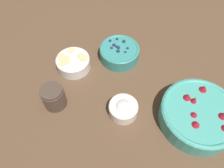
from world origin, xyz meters
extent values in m
plane|color=brown|center=(0.00, 0.00, 0.00)|extent=(4.00, 4.00, 0.00)
cylinder|color=#47AD9E|center=(-0.25, 0.15, 0.03)|extent=(0.26, 0.26, 0.07)
torus|color=#47AD9E|center=(-0.25, 0.15, 0.06)|extent=(0.26, 0.26, 0.02)
cylinder|color=#B21928|center=(-0.25, 0.15, 0.05)|extent=(0.21, 0.21, 0.02)
cone|color=#B21928|center=(-0.31, 0.19, 0.08)|extent=(0.05, 0.05, 0.03)
cone|color=#B21928|center=(-0.24, 0.11, 0.08)|extent=(0.03, 0.03, 0.03)
cone|color=#B21928|center=(-0.29, 0.08, 0.07)|extent=(0.04, 0.04, 0.02)
cone|color=#B21928|center=(-0.29, 0.08, 0.08)|extent=(0.03, 0.03, 0.03)
cone|color=#B21928|center=(-0.23, 0.10, 0.08)|extent=(0.03, 0.03, 0.03)
cone|color=#B21928|center=(-0.22, 0.16, 0.07)|extent=(0.04, 0.04, 0.02)
cone|color=#B21928|center=(-0.21, 0.20, 0.08)|extent=(0.04, 0.04, 0.02)
cylinder|color=teal|center=(-0.06, -0.19, 0.03)|extent=(0.16, 0.16, 0.05)
torus|color=teal|center=(-0.06, -0.19, 0.05)|extent=(0.16, 0.16, 0.01)
cylinder|color=#23284C|center=(-0.06, -0.19, 0.04)|extent=(0.13, 0.13, 0.02)
sphere|color=#23284C|center=(-0.02, -0.20, 0.05)|extent=(0.01, 0.01, 0.01)
sphere|color=#23284C|center=(-0.05, -0.20, 0.05)|extent=(0.01, 0.01, 0.01)
sphere|color=#23284C|center=(-0.09, -0.18, 0.05)|extent=(0.01, 0.01, 0.01)
sphere|color=#23284C|center=(-0.03, -0.24, 0.05)|extent=(0.01, 0.01, 0.01)
sphere|color=#23284C|center=(-0.06, -0.24, 0.05)|extent=(0.01, 0.01, 0.01)
sphere|color=#23284C|center=(-0.05, -0.17, 0.05)|extent=(0.01, 0.01, 0.01)
sphere|color=#23284C|center=(-0.08, -0.22, 0.05)|extent=(0.01, 0.01, 0.01)
sphere|color=#23284C|center=(-0.04, -0.21, 0.05)|extent=(0.01, 0.01, 0.01)
sphere|color=#23284C|center=(-0.05, -0.19, 0.05)|extent=(0.01, 0.01, 0.01)
sphere|color=#23284C|center=(-0.07, -0.16, 0.05)|extent=(0.01, 0.01, 0.01)
cylinder|color=white|center=(0.14, -0.18, 0.02)|extent=(0.14, 0.14, 0.05)
torus|color=white|center=(0.14, -0.18, 0.05)|extent=(0.14, 0.14, 0.01)
cylinder|color=beige|center=(0.14, -0.18, 0.04)|extent=(0.11, 0.11, 0.01)
cylinder|color=beige|center=(0.14, -0.22, 0.05)|extent=(0.03, 0.03, 0.00)
cylinder|color=beige|center=(0.16, -0.18, 0.05)|extent=(0.03, 0.03, 0.01)
cylinder|color=beige|center=(0.11, -0.18, 0.05)|extent=(0.03, 0.03, 0.01)
cylinder|color=beige|center=(0.18, -0.20, 0.05)|extent=(0.03, 0.03, 0.00)
cylinder|color=beige|center=(0.18, -0.17, 0.05)|extent=(0.03, 0.03, 0.01)
cylinder|color=beige|center=(0.17, -0.17, 0.05)|extent=(0.03, 0.03, 0.01)
cylinder|color=beige|center=(0.10, -0.17, 0.05)|extent=(0.03, 0.03, 0.01)
cylinder|color=beige|center=(0.09, -0.17, 0.05)|extent=(0.03, 0.03, 0.01)
cylinder|color=beige|center=(0.18, -0.16, 0.05)|extent=(0.03, 0.03, 0.01)
cylinder|color=white|center=(-0.01, 0.07, 0.02)|extent=(0.10, 0.10, 0.05)
torus|color=white|center=(-0.01, 0.07, 0.04)|extent=(0.10, 0.10, 0.01)
cylinder|color=white|center=(-0.01, 0.07, 0.04)|extent=(0.08, 0.08, 0.01)
ellipsoid|color=white|center=(-0.01, 0.07, 0.04)|extent=(0.05, 0.05, 0.02)
cylinder|color=#4C3D33|center=(0.22, -0.02, 0.04)|extent=(0.08, 0.08, 0.08)
cylinder|color=#3D2316|center=(0.22, -0.02, 0.03)|extent=(0.07, 0.07, 0.06)
cylinder|color=#4C3D33|center=(0.22, -0.02, 0.09)|extent=(0.08, 0.08, 0.01)
camera|label=1|loc=(0.10, 0.42, 0.71)|focal=35.00mm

